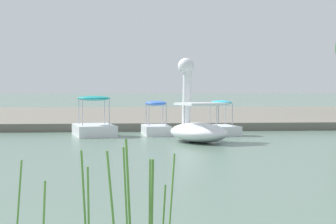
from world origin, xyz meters
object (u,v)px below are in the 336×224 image
pedal_boat_cyan (221,125)px  pedal_boat_teal (94,124)px  pedal_boat_blue (156,124)px  swan_boat (197,124)px

pedal_boat_cyan → pedal_boat_teal: size_ratio=0.75×
pedal_boat_blue → pedal_boat_teal: 2.51m
swan_boat → pedal_boat_blue: swan_boat is taller
swan_boat → pedal_boat_blue: size_ratio=1.69×
swan_boat → pedal_boat_cyan: 3.23m
pedal_boat_blue → pedal_boat_teal: bearing=-176.8°
swan_boat → pedal_boat_blue: 3.41m
swan_boat → pedal_boat_teal: (-3.74, 3.03, -0.15)m
swan_boat → pedal_boat_blue: bearing=111.3°
pedal_boat_blue → pedal_boat_cyan: bearing=-5.7°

